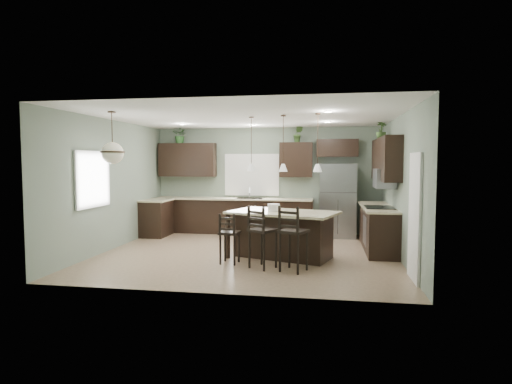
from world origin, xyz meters
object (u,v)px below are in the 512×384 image
Objects in this scene: bar_stool_center at (263,237)px; plant_back_left at (180,135)px; serving_dish at (274,207)px; bar_stool_left at (230,238)px; bar_stool_right at (294,239)px; kitchen_island at (283,235)px; refrigerator at (338,200)px.

plant_back_left is (-2.82, 3.73, 2.06)m from bar_stool_center.
serving_dish is at bearing -44.10° from plant_back_left.
bar_stool_right reaches higher than bar_stool_left.
bar_stool_left is 0.83× the size of bar_stool_right.
serving_dish reaches higher than bar_stool_left.
kitchen_island is at bearing -42.90° from plant_back_left.
bar_stool_center is 0.57m from bar_stool_right.
bar_stool_right reaches higher than kitchen_island.
kitchen_island is (-1.12, -2.66, -0.46)m from refrigerator.
refrigerator is 4.54m from plant_back_left.
bar_stool_center is at bearing -89.35° from kitchen_island.
bar_stool_right is at bearing 17.44° from bar_stool_center.
refrigerator reaches higher than serving_dish.
plant_back_left is at bearing 154.26° from bar_stool_right.
refrigerator is 7.71× the size of serving_dish.
plant_back_left reaches higher than bar_stool_center.
plant_back_left is (-4.21, 0.21, 1.70)m from refrigerator.
bar_stool_right is 2.60× the size of plant_back_left.
bar_stool_center reaches higher than bar_stool_left.
plant_back_left is (-2.90, 2.81, 1.63)m from serving_dish.
bar_stool_right is at bearing -12.11° from bar_stool_left.
bar_stool_center is 5.10m from plant_back_left.
refrigerator is 4.19× the size of plant_back_left.
refrigerator is 3.80m from bar_stool_center.
serving_dish is at bearing -116.78° from refrigerator.
bar_stool_center is 0.98× the size of bar_stool_right.
kitchen_island is 1.04m from bar_stool_right.
refrigerator is at bearing 100.30° from bar_stool_right.
plant_back_left is at bearing 127.03° from bar_stool_left.
bar_stool_center is at bearing -94.95° from serving_dish.
kitchen_island is 4.73m from plant_back_left.
bar_stool_right is (1.22, -0.38, 0.10)m from bar_stool_left.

